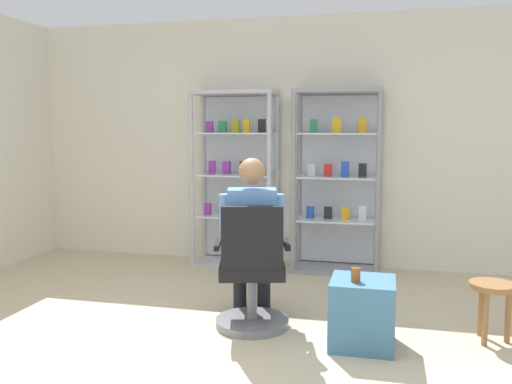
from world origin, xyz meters
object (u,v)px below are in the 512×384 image
(seated_shopkeeper, at_px, (252,232))
(tea_glass, at_px, (356,275))
(office_chair, at_px, (252,278))
(storage_crate, at_px, (362,313))
(display_cabinet_left, at_px, (236,178))
(display_cabinet_right, at_px, (337,180))
(wooden_stool, at_px, (492,295))

(seated_shopkeeper, xyz_separation_m, tea_glass, (0.81, -0.35, -0.19))
(office_chair, xyz_separation_m, storage_crate, (0.82, -0.12, -0.16))
(storage_crate, bearing_deg, display_cabinet_left, 126.22)
(display_cabinet_left, distance_m, display_cabinet_right, 1.10)
(display_cabinet_right, bearing_deg, wooden_stool, -53.74)
(seated_shopkeeper, xyz_separation_m, wooden_stool, (1.75, 0.01, -0.37))
(seated_shopkeeper, height_order, tea_glass, seated_shopkeeper)
(display_cabinet_left, distance_m, storage_crate, 2.59)
(display_cabinet_left, relative_size, wooden_stool, 4.47)
(seated_shopkeeper, bearing_deg, display_cabinet_right, 74.00)
(wooden_stool, bearing_deg, office_chair, -174.22)
(display_cabinet_left, height_order, wooden_stool, display_cabinet_left)
(storage_crate, distance_m, wooden_stool, 0.94)
(display_cabinet_right, relative_size, seated_shopkeeper, 1.47)
(seated_shopkeeper, height_order, wooden_stool, seated_shopkeeper)
(display_cabinet_left, height_order, storage_crate, display_cabinet_left)
(seated_shopkeeper, height_order, storage_crate, seated_shopkeeper)
(wooden_stool, bearing_deg, storage_crate, -161.54)
(display_cabinet_left, relative_size, office_chair, 1.98)
(office_chair, bearing_deg, display_cabinet_right, 76.44)
(storage_crate, bearing_deg, tea_glass, -124.76)
(office_chair, height_order, storage_crate, office_chair)
(wooden_stool, bearing_deg, display_cabinet_left, 144.04)
(display_cabinet_right, bearing_deg, display_cabinet_left, -179.99)
(display_cabinet_right, height_order, tea_glass, display_cabinet_right)
(seated_shopkeeper, distance_m, tea_glass, 0.91)
(display_cabinet_right, bearing_deg, tea_glass, -81.26)
(office_chair, bearing_deg, seated_shopkeeper, 104.29)
(display_cabinet_left, xyz_separation_m, seated_shopkeeper, (0.61, -1.72, -0.25))
(office_chair, distance_m, storage_crate, 0.84)
(display_cabinet_left, xyz_separation_m, display_cabinet_right, (1.10, 0.00, -0.00))
(display_cabinet_left, distance_m, seated_shopkeeper, 1.84)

